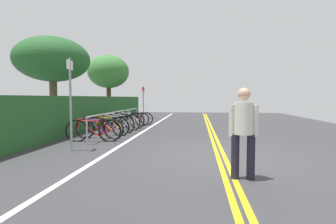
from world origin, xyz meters
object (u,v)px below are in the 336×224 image
object	(u,v)px
bike_rack	(119,116)
pedestrian	(243,127)
bicycle_7	(137,118)
bicycle_6	(132,119)
tree_mid	(53,60)
bicycle_1	(99,128)
bicycle_5	(128,120)
bicycle_4	(121,122)
sign_post_near	(70,96)
bicycle_2	(108,126)
bicycle_3	(115,124)
tree_far_right	(108,72)
bicycle_0	(93,130)
sign_post_far	(143,100)

from	to	relation	value
bike_rack	pedestrian	bearing A→B (deg)	-144.99
bicycle_7	bicycle_6	bearing A→B (deg)	174.96
bicycle_6	tree_mid	xyz separation A→B (m)	(-0.33, 3.90, 2.93)
bicycle_1	bicycle_5	size ratio (longest dim) A/B	1.04
bicycle_4	sign_post_near	distance (m)	4.47
bicycle_1	bicycle_2	bearing A→B (deg)	-2.25
bicycle_1	bicycle_3	size ratio (longest dim) A/B	1.04
sign_post_near	pedestrian	bearing A→B (deg)	-114.29
sign_post_near	tree_mid	world-z (taller)	tree_mid
bicycle_4	bicycle_6	world-z (taller)	bicycle_4
bicycle_2	tree_far_right	size ratio (longest dim) A/B	0.40
bicycle_7	bicycle_2	bearing A→B (deg)	177.36
bicycle_4	tree_mid	bearing A→B (deg)	72.45
bicycle_0	bicycle_5	xyz separation A→B (m)	(3.70, -0.09, 0.01)
bicycle_2	tree_mid	size ratio (longest dim) A/B	0.40
bicycle_5	sign_post_far	distance (m)	2.83
tree_mid	pedestrian	bearing A→B (deg)	-133.00
bicycle_3	bicycle_4	xyz separation A→B (m)	(0.78, -0.01, -0.00)
sign_post_far	tree_mid	world-z (taller)	tree_mid
bicycle_4	bike_rack	bearing A→B (deg)	-177.64
sign_post_near	sign_post_far	world-z (taller)	sign_post_near
bicycle_7	tree_mid	world-z (taller)	tree_mid
tree_far_right	pedestrian	bearing A→B (deg)	-151.16
bicycle_5	bicycle_4	bearing A→B (deg)	175.63
bike_rack	tree_far_right	bearing A→B (deg)	23.00
bicycle_1	bicycle_2	xyz separation A→B (m)	(0.78, -0.03, 0.01)
sign_post_near	tree_mid	xyz separation A→B (m)	(5.55, 3.82, 1.81)
bicycle_0	bicycle_2	world-z (taller)	bicycle_0
bicycle_1	bicycle_0	bearing A→B (deg)	-175.41
bike_rack	tree_far_right	xyz separation A→B (m)	(6.93, 2.94, 2.57)
bicycle_1	tree_far_right	xyz separation A→B (m)	(8.84, 2.85, 2.86)
bicycle_2	bicycle_7	xyz separation A→B (m)	(3.74, -0.17, -0.03)
bicycle_5	tree_mid	size ratio (longest dim) A/B	0.39
tree_mid	bicycle_3	bearing A→B (deg)	-117.47
bicycle_1	bicycle_4	bearing A→B (deg)	-1.88
bicycle_0	bicycle_7	distance (m)	5.15
bicycle_2	bicycle_4	xyz separation A→B (m)	(1.48, -0.04, -0.00)
sign_post_near	bicycle_3	bearing A→B (deg)	-0.04
sign_post_far	bicycle_3	bearing A→B (deg)	176.82
bicycle_6	bicycle_7	world-z (taller)	bicycle_6
bicycle_5	tree_far_right	distance (m)	7.08
bicycle_6	sign_post_near	bearing A→B (deg)	179.22
bicycle_1	bicycle_7	world-z (taller)	bicycle_1
bicycle_6	tree_far_right	distance (m)	6.52
bicycle_2	bicycle_5	size ratio (longest dim) A/B	1.02
bicycle_5	pedestrian	bearing A→B (deg)	-150.01
bicycle_0	tree_far_right	world-z (taller)	tree_far_right
bicycle_7	pedestrian	xyz separation A→B (m)	(-8.45, -3.98, 0.57)
bicycle_6	tree_mid	size ratio (longest dim) A/B	0.38
bicycle_1	bicycle_7	distance (m)	4.52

